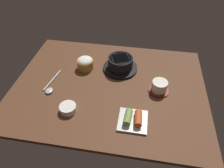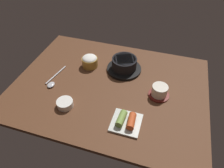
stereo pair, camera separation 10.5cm
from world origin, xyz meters
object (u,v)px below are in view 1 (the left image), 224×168
(spoon, at_px, (50,87))
(rice_bowl, at_px, (85,63))
(stone_pot, at_px, (120,64))
(kimchi_plate, at_px, (133,119))
(tea_cup_with_saucer, at_px, (159,86))
(side_bowl_near, at_px, (68,108))

(spoon, bearing_deg, rice_bowl, 53.98)
(stone_pot, height_order, kimchi_plate, stone_pot)
(tea_cup_with_saucer, bearing_deg, stone_pot, 147.22)
(tea_cup_with_saucer, relative_size, side_bowl_near, 1.35)
(rice_bowl, relative_size, kimchi_plate, 0.71)
(tea_cup_with_saucer, bearing_deg, spoon, -172.41)
(rice_bowl, bearing_deg, stone_pot, 6.69)
(tea_cup_with_saucer, distance_m, spoon, 0.56)
(kimchi_plate, relative_size, side_bowl_near, 1.65)
(rice_bowl, xyz_separation_m, spoon, (-0.14, -0.19, -0.03))
(stone_pot, bearing_deg, tea_cup_with_saucer, -32.78)
(side_bowl_near, xyz_separation_m, spoon, (-0.14, 0.13, -0.01))
(stone_pot, xyz_separation_m, side_bowl_near, (-0.20, -0.35, -0.02))
(rice_bowl, xyz_separation_m, tea_cup_with_saucer, (0.42, -0.12, -0.01))
(tea_cup_with_saucer, height_order, side_bowl_near, tea_cup_with_saucer)
(stone_pot, height_order, tea_cup_with_saucer, stone_pot)
(rice_bowl, height_order, tea_cup_with_saucer, rice_bowl)
(stone_pot, xyz_separation_m, spoon, (-0.34, -0.21, -0.03))
(stone_pot, distance_m, rice_bowl, 0.20)
(tea_cup_with_saucer, xyz_separation_m, kimchi_plate, (-0.11, -0.22, -0.01))
(side_bowl_near, bearing_deg, kimchi_plate, -2.35)
(spoon, bearing_deg, side_bowl_near, -43.05)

